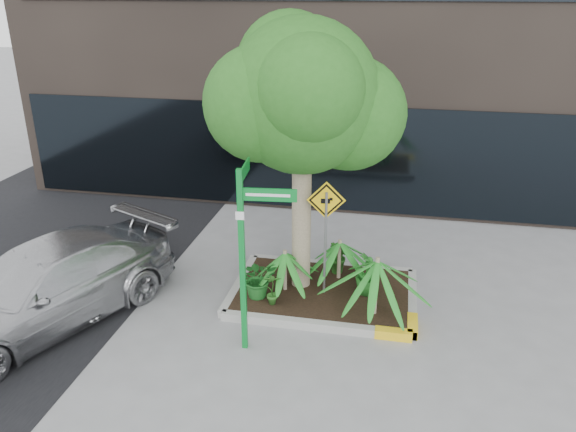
% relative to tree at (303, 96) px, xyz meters
% --- Properties ---
extents(ground, '(80.00, 80.00, 0.00)m').
position_rel_tree_xyz_m(ground, '(0.25, -0.44, -3.62)').
color(ground, gray).
rests_on(ground, ground).
extents(planter, '(3.35, 2.36, 0.15)m').
position_rel_tree_xyz_m(planter, '(0.48, -0.17, -3.52)').
color(planter, '#9E9E99').
rests_on(planter, ground).
extents(tree, '(3.31, 2.93, 4.96)m').
position_rel_tree_xyz_m(tree, '(0.00, 0.00, 0.00)').
color(tree, tan).
rests_on(tree, ground).
extents(palm_front, '(1.18, 1.18, 1.31)m').
position_rel_tree_xyz_m(palm_front, '(1.41, -0.78, -2.49)').
color(palm_front, tan).
rests_on(palm_front, ground).
extents(palm_left, '(0.89, 0.89, 0.99)m').
position_rel_tree_xyz_m(palm_left, '(-0.25, -0.28, -2.74)').
color(palm_left, tan).
rests_on(palm_left, ground).
extents(palm_back, '(0.89, 0.89, 0.99)m').
position_rel_tree_xyz_m(palm_back, '(0.67, 0.35, -2.73)').
color(palm_back, tan).
rests_on(palm_back, ground).
extents(parked_car, '(3.68, 5.03, 1.35)m').
position_rel_tree_xyz_m(parked_car, '(-3.99, -1.90, -2.95)').
color(parked_car, '#B1B2B6').
rests_on(parked_car, ground).
extents(shrub_a, '(0.87, 0.87, 0.72)m').
position_rel_tree_xyz_m(shrub_a, '(-0.65, -0.62, -3.11)').
color(shrub_a, '#19591E').
rests_on(shrub_a, planter).
extents(shrub_b, '(0.48, 0.48, 0.76)m').
position_rel_tree_xyz_m(shrub_b, '(1.23, -0.12, -3.09)').
color(shrub_b, '#216D20').
rests_on(shrub_b, planter).
extents(shrub_c, '(0.36, 0.36, 0.60)m').
position_rel_tree_xyz_m(shrub_c, '(-0.35, -0.82, -3.17)').
color(shrub_c, '#2A671F').
rests_on(shrub_c, planter).
extents(shrub_d, '(0.53, 0.53, 0.70)m').
position_rel_tree_xyz_m(shrub_d, '(0.63, 0.52, -3.12)').
color(shrub_d, '#24631C').
rests_on(shrub_d, planter).
extents(street_sign_post, '(0.90, 0.86, 2.95)m').
position_rel_tree_xyz_m(street_sign_post, '(-0.49, -1.88, -1.80)').
color(street_sign_post, '#0B802B').
rests_on(street_sign_post, ground).
extents(cattle_sign, '(0.66, 0.18, 2.14)m').
position_rel_tree_xyz_m(cattle_sign, '(0.48, -0.32, -2.02)').
color(cattle_sign, slate).
rests_on(cattle_sign, ground).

